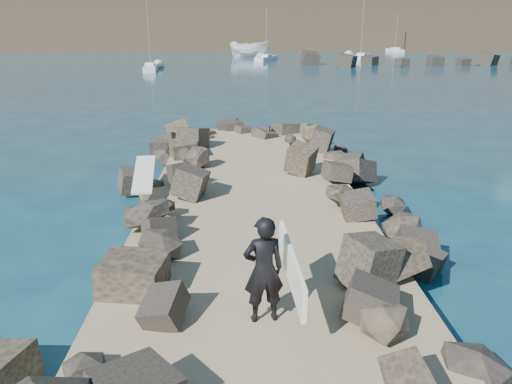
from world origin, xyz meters
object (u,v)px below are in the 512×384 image
sailboat_d (361,57)px  surfer_with_board (268,269)px  surfboard_resting (144,178)px  boat_imported (249,49)px

sailboat_d → surfer_with_board: bearing=-104.2°
surfboard_resting → surfer_with_board: 7.53m
surfer_with_board → sailboat_d: sailboat_d is taller
surfboard_resting → sailboat_d: size_ratio=0.26×
surfboard_resting → sailboat_d: bearing=65.9°
boat_imported → surfboard_resting: bearing=-161.1°
surfboard_resting → sailboat_d: (21.89, 66.69, -0.69)m
surfboard_resting → sailboat_d: 70.19m
surfer_with_board → sailboat_d: bearing=75.8°
surfboard_resting → surfer_with_board: surfer_with_board is taller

